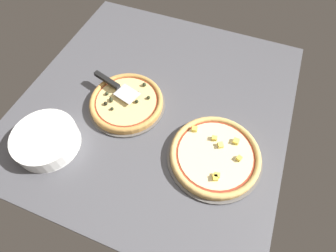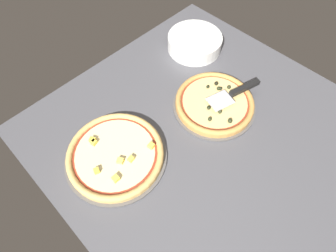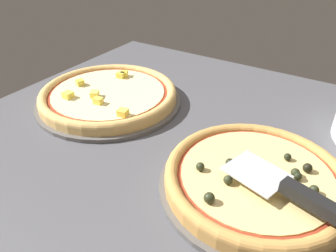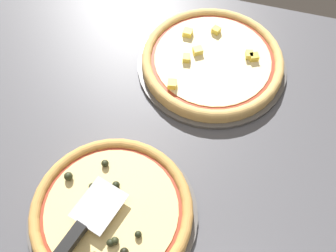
# 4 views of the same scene
# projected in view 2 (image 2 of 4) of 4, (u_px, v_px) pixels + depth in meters

# --- Properties ---
(ground_plane) EXTENTS (1.22, 1.18, 0.04)m
(ground_plane) POSITION_uv_depth(u_px,v_px,m) (207.00, 133.00, 1.05)
(ground_plane) COLOR #4C4C51
(pizza_pan_front) EXTENTS (0.34, 0.34, 0.01)m
(pizza_pan_front) POSITION_uv_depth(u_px,v_px,m) (214.00, 106.00, 1.09)
(pizza_pan_front) COLOR #565451
(pizza_pan_front) RESTS_ON ground_plane
(pizza_front) EXTENTS (0.32, 0.32, 0.04)m
(pizza_front) POSITION_uv_depth(u_px,v_px,m) (215.00, 102.00, 1.08)
(pizza_front) COLOR #C68E47
(pizza_front) RESTS_ON pizza_pan_front
(pizza_pan_back) EXTENTS (0.38, 0.38, 0.01)m
(pizza_pan_back) POSITION_uv_depth(u_px,v_px,m) (116.00, 156.00, 0.97)
(pizza_pan_back) COLOR #565451
(pizza_pan_back) RESTS_ON ground_plane
(pizza_back) EXTENTS (0.35, 0.35, 0.04)m
(pizza_back) POSITION_uv_depth(u_px,v_px,m) (115.00, 154.00, 0.95)
(pizza_back) COLOR #DBAD60
(pizza_back) RESTS_ON pizza_pan_back
(serving_spatula) EXTENTS (0.11, 0.24, 0.02)m
(serving_spatula) POSITION_uv_depth(u_px,v_px,m) (239.00, 91.00, 1.06)
(serving_spatula) COLOR #B7B7BC
(serving_spatula) RESTS_ON pizza_front
(plate_stack) EXTENTS (0.26, 0.26, 0.07)m
(plate_stack) POSITION_uv_depth(u_px,v_px,m) (195.00, 43.00, 1.26)
(plate_stack) COLOR white
(plate_stack) RESTS_ON ground_plane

